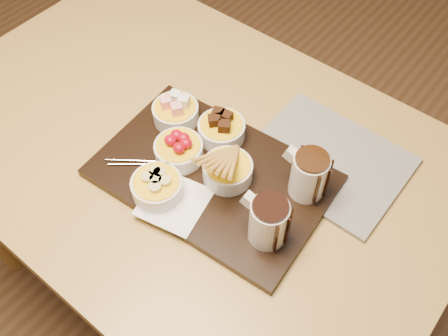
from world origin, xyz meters
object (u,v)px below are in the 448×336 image
Objects in this scene: pitcher_milk_chocolate at (309,176)px; serving_board at (213,176)px; bowl_strawberries at (179,151)px; newspaper at (328,160)px; dining_table at (187,167)px; pitcher_dark_chocolate at (268,222)px.

serving_board is at bearing -158.20° from pitcher_milk_chocolate.
pitcher_milk_chocolate is (0.25, 0.09, 0.03)m from bowl_strawberries.
serving_board is 1.49× the size of newspaper.
pitcher_milk_chocolate reaches higher than bowl_strawberries.
newspaper reaches higher than dining_table.
dining_table is 2.61× the size of serving_board.
dining_table is 12.51× the size of pitcher_milk_chocolate.
pitcher_milk_chocolate is (0.28, 0.04, 0.16)m from dining_table.
pitcher_dark_chocolate reaches higher than serving_board.
dining_table is 12.00× the size of bowl_strawberries.
pitcher_dark_chocolate is (0.25, -0.04, 0.03)m from bowl_strawberries.
pitcher_milk_chocolate is at bearing 8.83° from dining_table.
newspaper is at bearing 39.16° from bowl_strawberries.
bowl_strawberries is 1.04× the size of pitcher_milk_chocolate.
dining_table is 0.33m from newspaper.
pitcher_milk_chocolate is at bearing 20.78° from bowl_strawberries.
bowl_strawberries is 0.32× the size of newspaper.
serving_board reaches higher than dining_table.
bowl_strawberries is (0.03, -0.05, 0.14)m from dining_table.
serving_board is 0.08m from bowl_strawberries.
dining_table is at bearing 156.47° from serving_board.
pitcher_dark_chocolate is at bearing -88.01° from newspaper.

